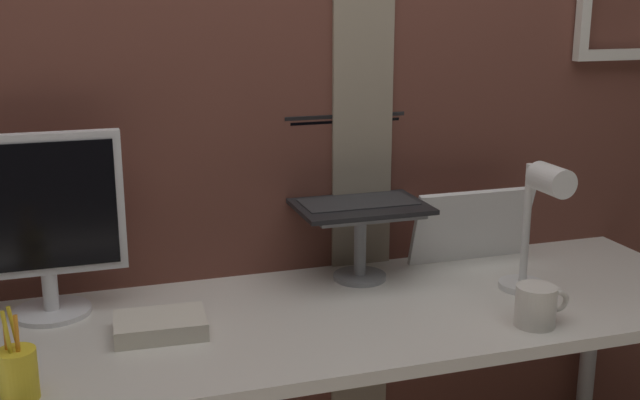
% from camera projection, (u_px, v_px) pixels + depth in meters
% --- Properties ---
extents(brick_wall_back, '(3.53, 0.16, 2.51)m').
position_uv_depth(brick_wall_back, '(278.00, 84.00, 2.07)').
color(brick_wall_back, brown).
rests_on(brick_wall_back, ground_plane).
extents(desk, '(1.99, 0.63, 0.75)m').
position_uv_depth(desk, '(333.00, 341.00, 1.88)').
color(desk, silver).
rests_on(desk, ground_plane).
extents(monitor, '(0.36, 0.18, 0.43)m').
position_uv_depth(monitor, '(43.00, 215.00, 1.79)').
color(monitor, white).
rests_on(monitor, desk).
extents(laptop_stand, '(0.28, 0.22, 0.19)m').
position_uv_depth(laptop_stand, '(360.00, 232.00, 2.05)').
color(laptop_stand, gray).
rests_on(laptop_stand, desk).
extents(laptop, '(0.34, 0.31, 0.23)m').
position_uv_depth(laptop, '(351.00, 179.00, 2.08)').
color(laptop, black).
rests_on(laptop, laptop_stand).
extents(whiteboard_panel, '(0.35, 0.08, 0.22)m').
position_uv_depth(whiteboard_panel, '(472.00, 226.00, 2.18)').
color(whiteboard_panel, white).
rests_on(whiteboard_panel, desk).
extents(desk_lamp, '(0.12, 0.20, 0.34)m').
position_uv_depth(desk_lamp, '(540.00, 215.00, 1.91)').
color(desk_lamp, white).
rests_on(desk_lamp, desk).
extents(pen_cup, '(0.07, 0.07, 0.18)m').
position_uv_depth(pen_cup, '(18.00, 373.00, 1.45)').
color(pen_cup, yellow).
rests_on(pen_cup, desk).
extents(coffee_mug, '(0.13, 0.09, 0.09)m').
position_uv_depth(coffee_mug, '(537.00, 306.00, 1.77)').
color(coffee_mug, silver).
rests_on(coffee_mug, desk).
extents(paper_clutter_stack, '(0.21, 0.15, 0.04)m').
position_uv_depth(paper_clutter_stack, '(160.00, 325.00, 1.73)').
color(paper_clutter_stack, silver).
rests_on(paper_clutter_stack, desk).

